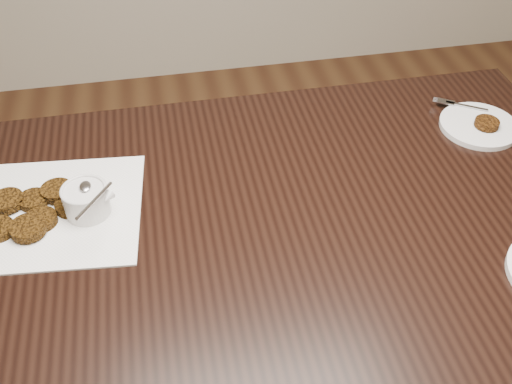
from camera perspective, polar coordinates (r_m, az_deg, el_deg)
table at (r=1.43m, az=1.62°, el=-13.76°), size 1.43×0.92×0.75m
napkin at (r=1.22m, az=-18.60°, el=-1.76°), size 0.34×0.34×0.00m
sauce_ramekin at (r=1.16m, az=-16.65°, el=0.35°), size 0.12×0.12×0.12m
patty_cluster at (r=1.22m, az=-21.00°, el=-1.69°), size 0.27×0.27×0.02m
plate_with_patty at (r=1.46m, az=21.12°, el=6.31°), size 0.25×0.25×0.03m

